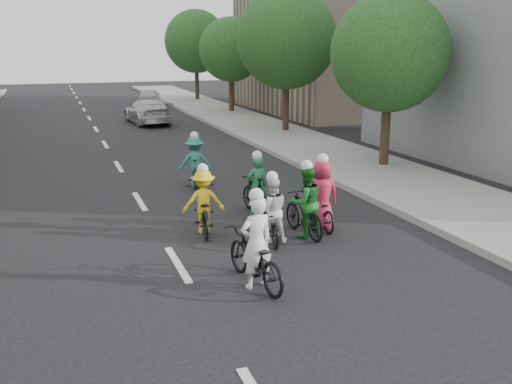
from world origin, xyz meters
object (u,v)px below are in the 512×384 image
follow_car_lead (148,111)px  follow_car_trail (149,97)px  cyclist_2 (256,192)px  cyclist_6 (195,166)px  cyclist_5 (255,254)px  cyclist_0 (203,207)px  cyclist_1 (321,202)px  cyclist_3 (271,216)px  cyclist_4 (305,208)px

follow_car_lead → follow_car_trail: (1.59, 9.04, -0.02)m
cyclist_2 → cyclist_6: bearing=-80.9°
cyclist_6 → follow_car_trail: bearing=-87.7°
cyclist_5 → cyclist_6: (0.75, 7.55, 0.07)m
cyclist_0 → cyclist_2: cyclist_2 is taller
cyclist_1 → cyclist_5: bearing=49.4°
cyclist_6 → follow_car_trail: size_ratio=0.45×
cyclist_0 → cyclist_2: 1.87m
follow_car_lead → cyclist_0: bearing=79.5°
cyclist_2 → follow_car_lead: size_ratio=0.36×
cyclist_2 → follow_car_trail: size_ratio=0.44×
cyclist_3 → follow_car_lead: size_ratio=0.40×
cyclist_4 → follow_car_trail: cyclist_4 is taller
cyclist_3 → cyclist_5: bearing=73.1°
cyclist_1 → follow_car_trail: size_ratio=0.47×
follow_car_lead → cyclist_2: bearing=84.3°
cyclist_4 → follow_car_lead: 20.64m
cyclist_0 → follow_car_trail: bearing=-88.0°
cyclist_3 → follow_car_lead: (0.68, 20.67, 0.11)m
cyclist_4 → cyclist_5: size_ratio=0.88×
follow_car_lead → follow_car_trail: bearing=-104.8°
cyclist_5 → cyclist_4: bearing=-140.7°
cyclist_2 → follow_car_lead: bearing=-94.9°
cyclist_5 → follow_car_trail: bearing=-104.9°
cyclist_0 → cyclist_2: size_ratio=1.18×
cyclist_4 → cyclist_5: (-1.97, -2.20, -0.07)m
cyclist_5 → cyclist_6: size_ratio=1.18×
cyclist_6 → cyclist_0: bearing=87.2°
cyclist_4 → follow_car_lead: bearing=-94.2°
cyclist_3 → cyclist_0: bearing=-31.3°
cyclist_5 → cyclist_6: cyclist_5 is taller
cyclist_2 → cyclist_1: bearing=119.4°
cyclist_3 → follow_car_trail: bearing=-83.5°
cyclist_3 → cyclist_5: (-1.14, -2.17, 0.03)m
cyclist_1 → cyclist_0: bearing=-10.0°
cyclist_2 → cyclist_5: size_ratio=0.84×
cyclist_1 → cyclist_4: (-0.60, -0.43, 0.04)m
cyclist_4 → cyclist_0: bearing=-32.4°
cyclist_3 → cyclist_5: 2.45m
cyclist_1 → cyclist_4: bearing=39.5°
cyclist_3 → cyclist_6: (-0.39, 5.38, 0.10)m
cyclist_0 → cyclist_1: cyclist_1 is taller
cyclist_1 → cyclist_4: 0.74m
cyclist_3 → cyclist_6: 5.40m
cyclist_2 → cyclist_5: bearing=66.0°
cyclist_2 → cyclist_4: size_ratio=0.95×
cyclist_2 → cyclist_3: bearing=75.1°
cyclist_3 → cyclist_5: cyclist_5 is taller
cyclist_1 → cyclist_5: (-2.58, -2.63, -0.03)m
follow_car_trail → cyclist_4: bearing=99.1°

